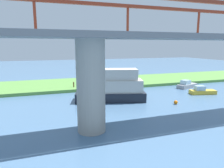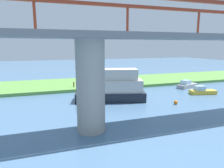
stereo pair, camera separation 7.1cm
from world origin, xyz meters
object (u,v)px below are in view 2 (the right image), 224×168
object	(u,v)px
person_on_bank	(120,81)
mooring_post	(74,84)
bridge_pylon	(91,86)
houseboat_blue	(113,88)
skiff_small	(187,85)
marker_buoy	(176,102)
riverboat_paddlewheel	(202,91)

from	to	relation	value
person_on_bank	mooring_post	size ratio (longest dim) A/B	1.57
mooring_post	bridge_pylon	bearing A→B (deg)	86.87
houseboat_blue	skiff_small	size ratio (longest dim) A/B	2.17
houseboat_blue	marker_buoy	world-z (taller)	houseboat_blue
houseboat_blue	riverboat_paddlewheel	bearing A→B (deg)	176.55
houseboat_blue	bridge_pylon	bearing A→B (deg)	60.64
bridge_pylon	riverboat_paddlewheel	bearing A→B (deg)	-157.35
bridge_pylon	riverboat_paddlewheel	world-z (taller)	bridge_pylon
bridge_pylon	skiff_small	size ratio (longest dim) A/B	1.76
houseboat_blue	riverboat_paddlewheel	size ratio (longest dim) A/B	2.37
skiff_small	marker_buoy	distance (m)	11.72
person_on_bank	skiff_small	size ratio (longest dim) A/B	0.31
bridge_pylon	skiff_small	xyz separation A→B (m)	(-20.52, -12.95, -3.50)
person_on_bank	marker_buoy	distance (m)	12.86
mooring_post	houseboat_blue	xyz separation A→B (m)	(-4.12, 8.57, 0.83)
person_on_bank	riverboat_paddlewheel	bearing A→B (deg)	138.99
houseboat_blue	skiff_small	world-z (taller)	houseboat_blue
riverboat_paddlewheel	skiff_small	bearing A→B (deg)	-101.50
riverboat_paddlewheel	skiff_small	xyz separation A→B (m)	(-0.98, -4.80, 0.04)
mooring_post	riverboat_paddlewheel	distance (m)	20.85
riverboat_paddlewheel	marker_buoy	distance (m)	8.12
person_on_bank	marker_buoy	bearing A→B (deg)	103.59
riverboat_paddlewheel	marker_buoy	size ratio (longest dim) A/B	8.33
skiff_small	marker_buoy	size ratio (longest dim) A/B	9.11
houseboat_blue	skiff_small	xyz separation A→B (m)	(-15.44, -3.92, -1.26)
mooring_post	riverboat_paddlewheel	world-z (taller)	mooring_post
person_on_bank	skiff_small	world-z (taller)	person_on_bank
skiff_small	riverboat_paddlewheel	bearing A→B (deg)	78.50
houseboat_blue	marker_buoy	size ratio (longest dim) A/B	19.74
person_on_bank	houseboat_blue	xyz separation A→B (m)	(4.12, 8.12, 0.57)
houseboat_blue	riverboat_paddlewheel	distance (m)	14.55
person_on_bank	riverboat_paddlewheel	world-z (taller)	person_on_bank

